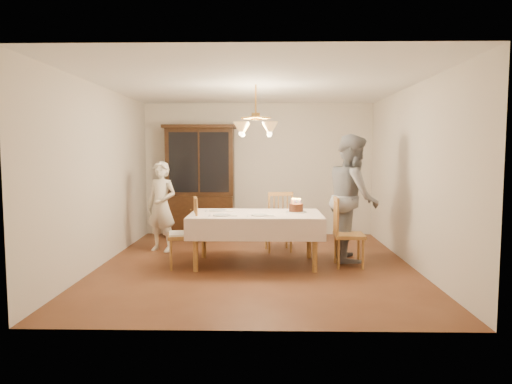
{
  "coord_description": "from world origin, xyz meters",
  "views": [
    {
      "loc": [
        0.14,
        -6.57,
        1.64
      ],
      "look_at": [
        0.0,
        0.2,
        1.05
      ],
      "focal_mm": 32.0,
      "sensor_mm": 36.0,
      "label": 1
    }
  ],
  "objects_px": {
    "chair_far_side": "(278,225)",
    "china_hutch": "(200,183)",
    "elderly_woman": "(161,206)",
    "birthday_cake": "(296,208)",
    "dining_table": "(256,218)"
  },
  "relations": [
    {
      "from": "elderly_woman",
      "to": "dining_table",
      "type": "bearing_deg",
      "value": -6.15
    },
    {
      "from": "dining_table",
      "to": "chair_far_side",
      "type": "height_order",
      "value": "chair_far_side"
    },
    {
      "from": "china_hutch",
      "to": "birthday_cake",
      "type": "distance_m",
      "value": 2.76
    },
    {
      "from": "china_hutch",
      "to": "birthday_cake",
      "type": "xyz_separation_m",
      "value": [
        1.72,
        -2.15,
        -0.22
      ]
    },
    {
      "from": "dining_table",
      "to": "birthday_cake",
      "type": "xyz_separation_m",
      "value": [
        0.59,
        0.1,
        0.13
      ]
    },
    {
      "from": "birthday_cake",
      "to": "elderly_woman",
      "type": "bearing_deg",
      "value": 160.06
    },
    {
      "from": "dining_table",
      "to": "elderly_woman",
      "type": "bearing_deg",
      "value": 150.53
    },
    {
      "from": "dining_table",
      "to": "china_hutch",
      "type": "bearing_deg",
      "value": 116.52
    },
    {
      "from": "chair_far_side",
      "to": "china_hutch",
      "type": "bearing_deg",
      "value": 138.34
    },
    {
      "from": "chair_far_side",
      "to": "birthday_cake",
      "type": "xyz_separation_m",
      "value": [
        0.23,
        -0.83,
        0.37
      ]
    },
    {
      "from": "elderly_woman",
      "to": "birthday_cake",
      "type": "distance_m",
      "value": 2.32
    },
    {
      "from": "chair_far_side",
      "to": "dining_table",
      "type": "bearing_deg",
      "value": -111.06
    },
    {
      "from": "dining_table",
      "to": "birthday_cake",
      "type": "relative_size",
      "value": 6.33
    },
    {
      "from": "chair_far_side",
      "to": "birthday_cake",
      "type": "height_order",
      "value": "chair_far_side"
    },
    {
      "from": "china_hutch",
      "to": "birthday_cake",
      "type": "relative_size",
      "value": 7.2
    }
  ]
}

